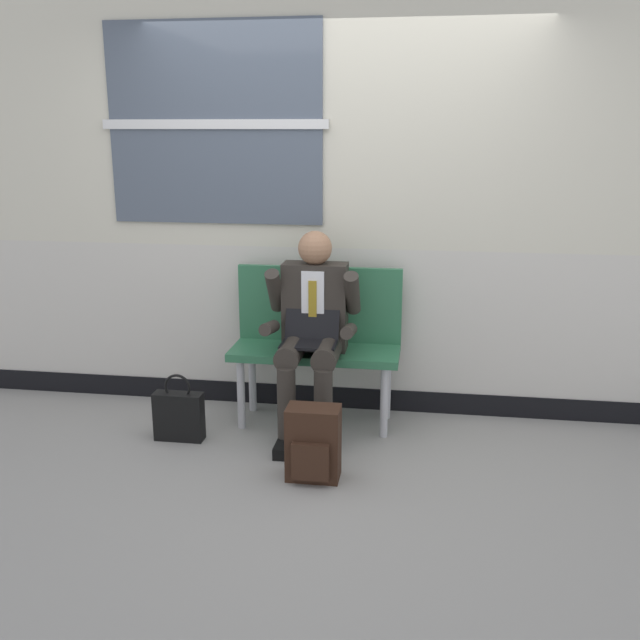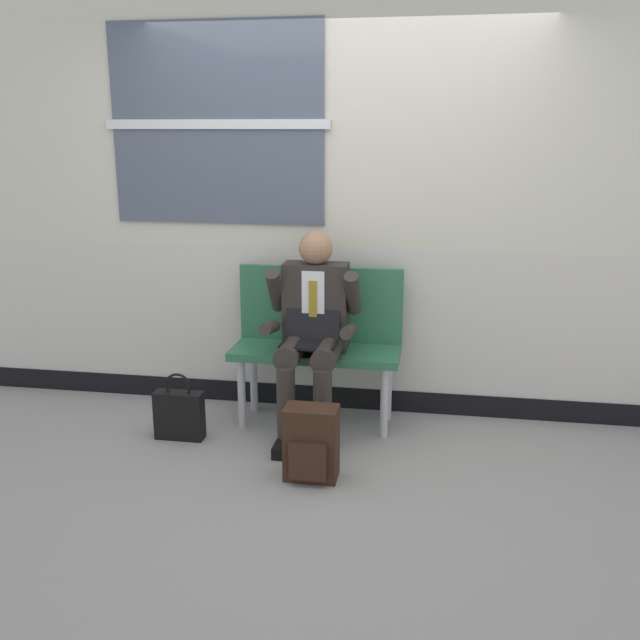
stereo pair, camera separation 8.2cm
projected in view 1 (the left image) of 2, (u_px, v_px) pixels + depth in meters
ground_plane at (324, 453)px, 4.26m from camera, size 18.00×18.00×0.00m
station_wall at (340, 197)px, 4.64m from camera, size 5.75×0.16×2.87m
bench_with_person at (317, 334)px, 4.62m from camera, size 1.07×0.42×1.00m
person_seated at (312, 328)px, 4.40m from camera, size 0.57×0.70×1.26m
backpack at (313, 444)px, 3.90m from camera, size 0.29×0.21×0.41m
handbag at (179, 415)px, 4.40m from camera, size 0.30×0.11×0.42m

